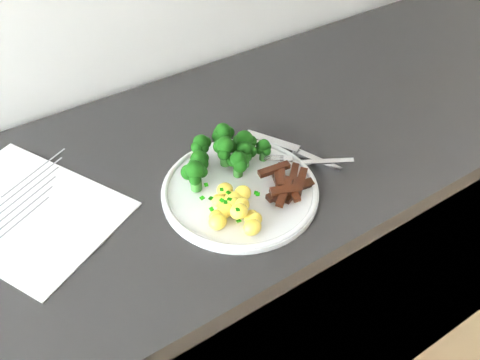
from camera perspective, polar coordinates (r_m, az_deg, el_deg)
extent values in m
cube|color=black|center=(1.21, -7.02, -14.92)|extent=(2.30, 0.57, 0.86)
cube|color=white|center=(0.88, -23.60, -3.30)|extent=(0.34, 0.38, 0.00)
cube|color=slate|center=(0.94, -22.55, 0.88)|extent=(0.13, 0.07, 0.00)
cube|color=slate|center=(0.93, -22.80, -0.07)|extent=(0.13, 0.07, 0.00)
cube|color=slate|center=(0.91, -23.05, -1.06)|extent=(0.12, 0.06, 0.00)
cube|color=slate|center=(0.89, -23.32, -2.09)|extent=(0.12, 0.06, 0.00)
cube|color=slate|center=(0.88, -23.59, -3.15)|extent=(0.11, 0.06, 0.00)
cube|color=slate|center=(0.86, -23.88, -4.25)|extent=(0.11, 0.06, 0.00)
cylinder|color=silver|center=(0.83, 0.00, -1.26)|extent=(0.26, 0.26, 0.01)
torus|color=silver|center=(0.83, 0.00, -0.98)|extent=(0.26, 0.26, 0.01)
cylinder|color=#27601E|center=(0.85, -1.69, 2.52)|extent=(0.02, 0.02, 0.03)
sphere|color=black|center=(0.85, -1.08, 3.79)|extent=(0.02, 0.02, 0.02)
sphere|color=black|center=(0.84, -2.31, 3.88)|extent=(0.02, 0.02, 0.02)
sphere|color=black|center=(0.83, -1.87, 3.00)|extent=(0.02, 0.02, 0.02)
sphere|color=black|center=(0.83, -1.73, 4.03)|extent=(0.03, 0.03, 0.03)
cylinder|color=#27601E|center=(0.88, 0.48, 3.19)|extent=(0.02, 0.02, 0.03)
sphere|color=black|center=(0.87, 1.19, 4.44)|extent=(0.02, 0.02, 0.02)
sphere|color=black|center=(0.87, -0.14, 4.51)|extent=(0.02, 0.02, 0.02)
sphere|color=black|center=(0.86, 0.63, 3.74)|extent=(0.03, 0.03, 0.03)
sphere|color=black|center=(0.86, 0.49, 4.72)|extent=(0.03, 0.03, 0.03)
cylinder|color=#27601E|center=(0.85, -4.72, 1.35)|extent=(0.02, 0.02, 0.02)
sphere|color=black|center=(0.85, -4.31, 2.54)|extent=(0.02, 0.02, 0.02)
sphere|color=black|center=(0.85, -5.18, 2.48)|extent=(0.02, 0.02, 0.02)
sphere|color=black|center=(0.84, -5.34, 1.89)|extent=(0.02, 0.02, 0.02)
sphere|color=black|center=(0.83, -4.43, 1.88)|extent=(0.02, 0.02, 0.02)
sphere|color=black|center=(0.84, -4.81, 2.59)|extent=(0.03, 0.03, 0.03)
cylinder|color=#27601E|center=(0.89, -1.93, 4.29)|extent=(0.02, 0.02, 0.02)
sphere|color=black|center=(0.88, -1.37, 5.48)|extent=(0.02, 0.02, 0.02)
sphere|color=black|center=(0.88, -2.47, 5.48)|extent=(0.02, 0.02, 0.02)
sphere|color=black|center=(0.87, -2.55, 4.98)|extent=(0.02, 0.02, 0.02)
sphere|color=black|center=(0.87, -1.66, 4.80)|extent=(0.02, 0.02, 0.02)
sphere|color=black|center=(0.87, -1.98, 5.67)|extent=(0.03, 0.03, 0.03)
cylinder|color=#27601E|center=(0.87, -4.39, 3.20)|extent=(0.02, 0.02, 0.02)
sphere|color=black|center=(0.86, -3.99, 4.35)|extent=(0.02, 0.02, 0.02)
sphere|color=black|center=(0.87, -4.67, 4.45)|extent=(0.02, 0.02, 0.02)
sphere|color=black|center=(0.85, -4.92, 3.78)|extent=(0.02, 0.02, 0.02)
sphere|color=black|center=(0.85, -4.13, 3.64)|extent=(0.02, 0.02, 0.02)
sphere|color=black|center=(0.85, -4.48, 4.42)|extent=(0.02, 0.02, 0.02)
cylinder|color=#27601E|center=(0.88, 2.69, 2.89)|extent=(0.01, 0.01, 0.02)
sphere|color=black|center=(0.87, 3.15, 3.83)|extent=(0.01, 0.01, 0.01)
sphere|color=black|center=(0.88, 2.44, 3.96)|extent=(0.02, 0.02, 0.02)
sphere|color=black|center=(0.87, 2.19, 3.47)|extent=(0.01, 0.01, 0.01)
sphere|color=black|center=(0.86, 3.08, 3.30)|extent=(0.02, 0.02, 0.02)
sphere|color=black|center=(0.87, 2.74, 3.99)|extent=(0.02, 0.02, 0.02)
cylinder|color=#27601E|center=(0.82, -5.07, -0.34)|extent=(0.02, 0.02, 0.03)
sphere|color=black|center=(0.81, -4.42, 0.94)|extent=(0.02, 0.02, 0.02)
sphere|color=black|center=(0.81, -5.94, 0.90)|extent=(0.03, 0.03, 0.03)
sphere|color=black|center=(0.80, -5.20, 0.05)|extent=(0.02, 0.02, 0.02)
sphere|color=black|center=(0.80, -5.20, 1.19)|extent=(0.03, 0.03, 0.03)
cylinder|color=#27601E|center=(0.85, -0.23, 1.14)|extent=(0.02, 0.02, 0.02)
sphere|color=black|center=(0.84, 0.31, 2.39)|extent=(0.02, 0.02, 0.02)
sphere|color=black|center=(0.84, -0.89, 2.22)|extent=(0.02, 0.02, 0.02)
sphere|color=black|center=(0.83, 0.01, 1.64)|extent=(0.02, 0.02, 0.02)
sphere|color=black|center=(0.83, -0.24, 2.47)|extent=(0.03, 0.03, 0.03)
cylinder|color=#27601E|center=(0.86, 0.52, 2.27)|extent=(0.02, 0.02, 0.02)
sphere|color=black|center=(0.85, 1.20, 3.34)|extent=(0.02, 0.02, 0.02)
sphere|color=black|center=(0.86, 0.05, 3.48)|extent=(0.02, 0.02, 0.02)
sphere|color=black|center=(0.85, -0.12, 2.99)|extent=(0.02, 0.02, 0.02)
sphere|color=black|center=(0.85, 0.76, 2.70)|extent=(0.02, 0.02, 0.02)
sphere|color=black|center=(0.85, 0.54, 3.61)|extent=(0.03, 0.03, 0.03)
ellipsoid|color=#FFEB59|center=(0.78, -1.85, -3.64)|extent=(0.03, 0.02, 0.02)
ellipsoid|color=#FFEB59|center=(0.77, 1.28, -4.23)|extent=(0.02, 0.02, 0.02)
ellipsoid|color=#FFEB59|center=(0.81, 0.31, -1.52)|extent=(0.03, 0.03, 0.02)
ellipsoid|color=#FFEB59|center=(0.77, -2.60, -4.83)|extent=(0.03, 0.03, 0.02)
ellipsoid|color=#FFEB59|center=(0.78, -0.19, -3.52)|extent=(0.03, 0.02, 0.02)
ellipsoid|color=#FFEB59|center=(0.79, 0.09, -3.00)|extent=(0.03, 0.03, 0.02)
ellipsoid|color=#FFEB59|center=(0.78, -1.57, -3.36)|extent=(0.03, 0.03, 0.02)
ellipsoid|color=#FFEB59|center=(0.79, -0.92, -2.79)|extent=(0.03, 0.03, 0.02)
ellipsoid|color=#FFEB59|center=(0.80, -0.81, -2.24)|extent=(0.03, 0.03, 0.02)
ellipsoid|color=#FFEB59|center=(0.77, 0.23, -2.76)|extent=(0.02, 0.02, 0.02)
ellipsoid|color=#FFEB59|center=(0.77, -2.76, -4.21)|extent=(0.02, 0.02, 0.02)
ellipsoid|color=#FFEB59|center=(0.81, -1.75, -1.13)|extent=(0.03, 0.03, 0.02)
ellipsoid|color=#FFEB59|center=(0.80, -2.50, -2.38)|extent=(0.02, 0.02, 0.02)
ellipsoid|color=#FFEB59|center=(0.76, 1.42, -5.46)|extent=(0.03, 0.03, 0.03)
ellipsoid|color=#FFEB59|center=(0.76, -0.11, -3.63)|extent=(0.03, 0.03, 0.02)
ellipsoid|color=#FFEB59|center=(0.77, 1.61, -4.56)|extent=(0.03, 0.02, 0.02)
cube|color=#0A5E02|center=(0.78, -3.38, -2.11)|extent=(0.01, 0.01, 0.00)
cube|color=#0A5E02|center=(0.78, -2.13, -1.10)|extent=(0.01, 0.01, 0.00)
cube|color=#0A5E02|center=(0.78, -3.92, -0.54)|extent=(0.01, 0.01, 0.00)
cube|color=#0A5E02|center=(0.76, -2.11, -2.34)|extent=(0.01, 0.01, 0.00)
cube|color=#0A5E02|center=(0.78, 1.85, -1.49)|extent=(0.01, 0.01, 0.00)
cube|color=#0A5E02|center=(0.76, -1.68, -2.55)|extent=(0.01, 0.01, 0.00)
cube|color=#0A5E02|center=(0.75, 0.08, -3.68)|extent=(0.01, 0.01, 0.00)
cube|color=#0A5E02|center=(0.74, -0.26, -3.41)|extent=(0.01, 0.01, 0.00)
cube|color=#0A5E02|center=(0.77, 2.06, -1.65)|extent=(0.01, 0.01, 0.00)
cube|color=#0A5E02|center=(0.77, -4.37, -2.07)|extent=(0.01, 0.01, 0.00)
cube|color=#0A5E02|center=(0.76, -1.23, -2.22)|extent=(0.01, 0.01, 0.00)
cube|color=#0A5E02|center=(0.78, -1.35, -1.45)|extent=(0.01, 0.01, 0.00)
cube|color=#0A5E02|center=(0.76, -3.29, -3.36)|extent=(0.01, 0.01, 0.00)
cube|color=#0A5E02|center=(0.74, -0.15, -4.73)|extent=(0.01, 0.01, 0.00)
cube|color=black|center=(0.83, 4.52, -0.48)|extent=(0.03, 0.05, 0.01)
cube|color=black|center=(0.83, 5.68, -0.96)|extent=(0.06, 0.04, 0.01)
cube|color=black|center=(0.84, 6.95, -0.66)|extent=(0.05, 0.02, 0.01)
cube|color=black|center=(0.83, 6.20, -1.19)|extent=(0.06, 0.04, 0.01)
cube|color=black|center=(0.84, 4.89, -0.08)|extent=(0.03, 0.05, 0.01)
cube|color=black|center=(0.84, 7.01, -0.15)|extent=(0.06, 0.05, 0.01)
cube|color=black|center=(0.85, 6.12, 0.46)|extent=(0.05, 0.05, 0.01)
cube|color=black|center=(0.82, 4.84, -1.16)|extent=(0.06, 0.04, 0.01)
cube|color=black|center=(0.81, 6.10, -1.22)|extent=(0.03, 0.05, 0.01)
cube|color=black|center=(0.80, 5.21, -1.24)|extent=(0.05, 0.03, 0.01)
cube|color=black|center=(0.81, 4.68, -1.52)|extent=(0.05, 0.01, 0.01)
cube|color=black|center=(0.80, 5.13, -1.32)|extent=(0.06, 0.05, 0.01)
cube|color=black|center=(0.82, 4.51, -0.35)|extent=(0.04, 0.06, 0.01)
cube|color=black|center=(0.83, 4.80, 0.58)|extent=(0.04, 0.05, 0.01)
cube|color=black|center=(0.84, 3.94, 1.24)|extent=(0.06, 0.02, 0.01)
cube|color=silver|center=(0.88, 9.58, 2.10)|extent=(0.09, 0.07, 0.01)
cube|color=silver|center=(0.87, 5.34, 2.48)|extent=(0.03, 0.03, 0.00)
cylinder|color=silver|center=(0.88, 3.92, 2.84)|extent=(0.03, 0.02, 0.00)
cylinder|color=silver|center=(0.87, 3.92, 2.67)|extent=(0.03, 0.02, 0.00)
cylinder|color=silver|center=(0.87, 3.92, 2.50)|extent=(0.03, 0.02, 0.00)
cylinder|color=silver|center=(0.87, 3.91, 2.33)|extent=(0.03, 0.02, 0.00)
cube|color=silver|center=(0.92, 3.69, 4.58)|extent=(0.06, 0.11, 0.01)
cube|color=silver|center=(0.90, 8.83, 2.18)|extent=(0.05, 0.09, 0.02)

